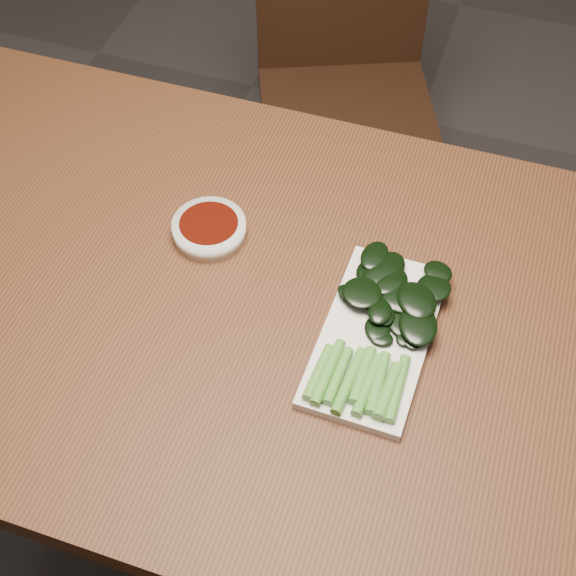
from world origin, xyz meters
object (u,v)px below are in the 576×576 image
Objects in this scene: chair_far at (345,77)px; table at (280,332)px; sauce_bowl at (209,229)px; serving_plate at (376,336)px; gai_lan at (385,317)px.

table is at bearing -103.86° from chair_far.
sauce_bowl is (-0.01, -0.76, 0.28)m from chair_far.
serving_plate is at bearing -95.09° from chair_far.
chair_far is 3.16× the size of serving_plate.
gai_lan reaches higher than sauce_bowl.
chair_far is at bearing 98.81° from table.
chair_far reaches higher than gai_lan.
table is 0.88m from chair_far.
table is 0.19m from sauce_bowl.
sauce_bowl is 0.30m from serving_plate.
chair_far is 8.11× the size of sauce_bowl.
table is 4.97× the size of serving_plate.
chair_far is at bearing 107.58° from serving_plate.
serving_plate is 0.98× the size of gai_lan.
gai_lan is at bearing 76.93° from serving_plate.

